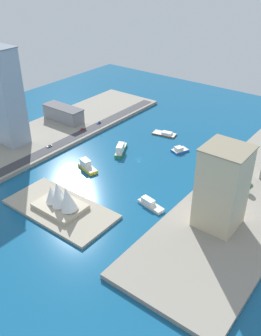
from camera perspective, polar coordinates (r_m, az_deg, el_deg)
ground_plane at (r=315.30m, az=1.32°, el=1.36°), size 440.00×440.00×0.00m
quay_west at (r=277.43m, az=17.74°, el=-4.43°), size 70.00×240.00×3.16m
quay_east at (r=373.86m, az=-10.82°, el=6.00°), size 70.00×240.00×3.16m
peninsula_point at (r=259.20m, az=-10.84°, el=-6.27°), size 78.51×38.78×2.00m
road_strip at (r=355.42m, az=-7.94°, el=5.21°), size 11.62×228.00×0.15m
patrol_launch_navy at (r=356.46m, az=14.55°, el=4.19°), size 7.58×9.69×3.28m
catamaran_blue at (r=330.20m, az=7.65°, el=2.83°), size 13.76×16.54×4.60m
ferry_yellow_fast at (r=301.59m, az=-6.78°, el=0.29°), size 22.47×13.02×7.89m
ferry_green_doubledeck at (r=325.22m, az=-1.53°, el=2.97°), size 17.07×26.98×8.30m
ferry_white_commuter at (r=258.12m, az=3.08°, el=-5.59°), size 22.67×10.23×5.22m
barge_flat_brown at (r=359.68m, az=5.38°, el=5.33°), size 24.39×14.06×3.27m
tower_tall_glass at (r=338.46m, az=-18.85°, el=10.35°), size 27.63×21.33×85.37m
office_block_beige at (r=229.67m, az=14.05°, el=-2.99°), size 26.81×26.34×54.89m
warehouse_low_gray at (r=386.65m, az=-10.40°, el=8.34°), size 45.72×16.48×14.63m
pickup_red at (r=363.27m, az=-7.54°, el=5.98°), size 2.06×4.39×1.61m
sedan_silver at (r=336.46m, az=-12.50°, el=3.36°), size 2.01×4.96×1.39m
hatchback_blue at (r=376.71m, az=-4.93°, el=7.06°), size 2.06×4.81×1.52m
traffic_light_waterfront at (r=363.71m, az=-4.80°, el=6.76°), size 0.36×0.36×6.50m
opera_landmark at (r=253.31m, az=-10.90°, el=-4.68°), size 33.80×24.19×20.85m
park_tree_cluster at (r=285.27m, az=17.29°, el=-1.55°), size 15.28×20.66×9.51m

